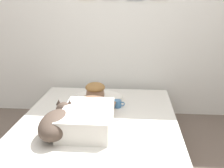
{
  "coord_description": "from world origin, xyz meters",
  "views": [
    {
      "loc": [
        0.16,
        -1.82,
        1.41
      ],
      "look_at": [
        -0.07,
        0.91,
        0.61
      ],
      "focal_mm": 44.94,
      "sensor_mm": 36.0,
      "label": 1
    }
  ],
  "objects_px": {
    "person_lying": "(90,111)",
    "bed": "(99,135)",
    "pillow": "(99,96)",
    "dog": "(57,122)",
    "cell_phone": "(80,121)",
    "coffee_cup": "(117,104)"
  },
  "relations": [
    {
      "from": "person_lying",
      "to": "bed",
      "type": "bearing_deg",
      "value": 57.19
    },
    {
      "from": "pillow",
      "to": "person_lying",
      "type": "relative_size",
      "value": 0.57
    },
    {
      "from": "bed",
      "to": "pillow",
      "type": "xyz_separation_m",
      "value": [
        -0.05,
        0.46,
        0.24
      ]
    },
    {
      "from": "pillow",
      "to": "dog",
      "type": "height_order",
      "value": "dog"
    },
    {
      "from": "pillow",
      "to": "person_lying",
      "type": "height_order",
      "value": "person_lying"
    },
    {
      "from": "bed",
      "to": "cell_phone",
      "type": "height_order",
      "value": "cell_phone"
    },
    {
      "from": "coffee_cup",
      "to": "dog",
      "type": "bearing_deg",
      "value": -124.32
    },
    {
      "from": "bed",
      "to": "coffee_cup",
      "type": "height_order",
      "value": "coffee_cup"
    },
    {
      "from": "bed",
      "to": "cell_phone",
      "type": "bearing_deg",
      "value": -144.99
    },
    {
      "from": "pillow",
      "to": "cell_phone",
      "type": "bearing_deg",
      "value": -100.44
    },
    {
      "from": "pillow",
      "to": "dog",
      "type": "distance_m",
      "value": 0.87
    },
    {
      "from": "pillow",
      "to": "bed",
      "type": "bearing_deg",
      "value": -83.23
    },
    {
      "from": "pillow",
      "to": "dog",
      "type": "relative_size",
      "value": 0.9
    },
    {
      "from": "person_lying",
      "to": "cell_phone",
      "type": "relative_size",
      "value": 6.57
    },
    {
      "from": "bed",
      "to": "cell_phone",
      "type": "distance_m",
      "value": 0.27
    },
    {
      "from": "person_lying",
      "to": "coffee_cup",
      "type": "xyz_separation_m",
      "value": [
        0.22,
        0.39,
        -0.07
      ]
    },
    {
      "from": "cell_phone",
      "to": "person_lying",
      "type": "bearing_deg",
      "value": 2.59
    },
    {
      "from": "dog",
      "to": "cell_phone",
      "type": "height_order",
      "value": "dog"
    },
    {
      "from": "person_lying",
      "to": "dog",
      "type": "xyz_separation_m",
      "value": [
        -0.23,
        -0.27,
        -0.0
      ]
    },
    {
      "from": "dog",
      "to": "cell_phone",
      "type": "relative_size",
      "value": 4.11
    },
    {
      "from": "cell_phone",
      "to": "dog",
      "type": "bearing_deg",
      "value": -117.46
    },
    {
      "from": "bed",
      "to": "coffee_cup",
      "type": "relative_size",
      "value": 15.27
    }
  ]
}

